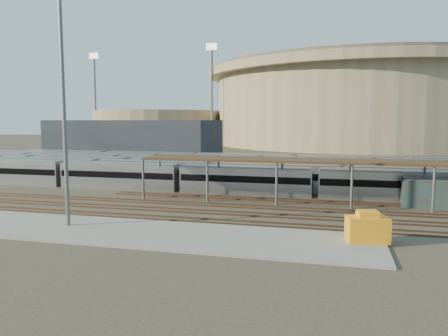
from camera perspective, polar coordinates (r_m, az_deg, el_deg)
ground at (r=53.23m, az=-3.18°, el=-4.61°), size 420.00×420.00×0.00m
apron at (r=41.78m, az=-16.15°, el=-7.76°), size 50.00×9.00×0.20m
subway_trains at (r=70.50m, az=1.74°, el=-0.44°), size 126.13×23.90×3.60m
inspection_shed at (r=54.41m, az=20.84°, el=0.53°), size 60.30×6.00×5.30m
empty_tracks at (r=48.57m, az=-4.97°, el=-5.58°), size 170.00×9.62×0.18m
stadium at (r=190.15m, az=17.32°, el=7.95°), size 124.00×124.00×32.50m
secondary_arena at (r=195.18m, az=-8.51°, el=5.33°), size 56.00×56.00×14.00m
service_building at (r=116.60m, az=-11.49°, el=3.68°), size 42.00×20.00×10.00m
floodlight_0 at (r=166.59m, az=-1.63°, el=9.94°), size 4.00×1.00×38.40m
floodlight_1 at (r=197.78m, az=-16.50°, el=9.11°), size 4.00×1.00×38.40m
floodlight_3 at (r=211.67m, az=7.46°, el=9.11°), size 4.00×1.00×38.40m
yard_light_pole at (r=42.83m, az=-20.17°, el=6.71°), size 0.82×0.36×20.75m
yellow_equipment at (r=37.70m, az=18.21°, el=-7.61°), size 3.59×2.65×2.02m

